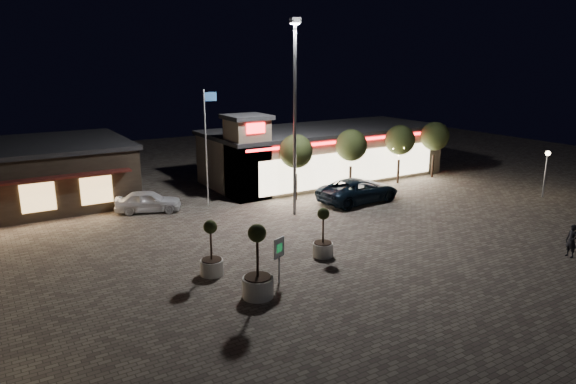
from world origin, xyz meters
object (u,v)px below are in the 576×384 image
white_sedan (148,201)px  planter_mid (258,275)px  valet_sign (279,252)px  pickup_truck (359,190)px  pedestrian (572,241)px  planter_left (212,258)px

white_sedan → planter_mid: bearing=-156.8°
planter_mid → valet_sign: 1.78m
pickup_truck → pedestrian: (2.66, -13.99, 0.01)m
planter_mid → valet_sign: size_ratio=1.52×
valet_sign → planter_mid: bearing=-153.0°
pickup_truck → white_sedan: size_ratio=1.45×
pickup_truck → planter_left: bearing=110.9°
white_sedan → planter_mid: 15.06m
pedestrian → white_sedan: bearing=-131.3°
planter_mid → white_sedan: bearing=90.8°
pickup_truck → white_sedan: (-13.54, 5.48, -0.13)m
planter_mid → planter_left: bearing=103.0°
planter_left → planter_mid: bearing=-77.0°
planter_mid → valet_sign: bearing=27.0°
pickup_truck → planter_mid: size_ratio=1.88×
pedestrian → pickup_truck: bearing=-160.3°
pickup_truck → pedestrian: size_ratio=3.57×
pedestrian → planter_left: (-16.73, 7.64, -0.03)m
pickup_truck → pedestrian: pedestrian is taller
pedestrian → valet_sign: valet_sign is taller
planter_mid → pickup_truck: bearing=35.7°
pedestrian → planter_left: 18.39m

